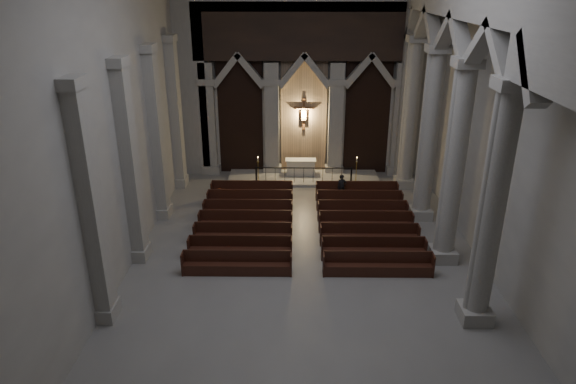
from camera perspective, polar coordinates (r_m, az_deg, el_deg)
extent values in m
plane|color=gray|center=(19.80, 2.16, -9.56)|extent=(24.00, 24.00, 0.00)
cube|color=#A8A59D|center=(29.14, 1.81, 13.56)|extent=(14.00, 0.10, 12.00)
cube|color=#A8A59D|center=(18.55, -19.89, 7.11)|extent=(0.10, 24.00, 12.00)
cube|color=#A8A59D|center=(18.93, 24.30, 6.75)|extent=(0.10, 24.00, 12.00)
cube|color=#A8A59D|center=(29.62, -8.84, 7.92)|extent=(0.80, 0.50, 6.40)
cube|color=#A8A59D|center=(30.48, -8.52, 2.55)|extent=(1.05, 0.70, 0.50)
cube|color=#A8A59D|center=(29.16, -9.10, 12.01)|extent=(1.00, 0.65, 0.35)
cube|color=#A8A59D|center=(29.24, -1.80, 7.99)|extent=(0.80, 0.50, 6.40)
cube|color=#A8A59D|center=(30.11, -1.73, 2.54)|extent=(1.05, 0.70, 0.50)
cube|color=#A8A59D|center=(28.78, -1.85, 12.14)|extent=(1.00, 0.65, 0.35)
cube|color=#A8A59D|center=(29.30, 5.32, 7.93)|extent=(0.80, 0.50, 6.40)
cube|color=#A8A59D|center=(30.17, 5.12, 2.50)|extent=(1.05, 0.70, 0.50)
cube|color=#A8A59D|center=(28.85, 5.47, 12.07)|extent=(1.00, 0.65, 0.35)
cube|color=#A8A59D|center=(29.80, 12.30, 7.76)|extent=(0.80, 0.50, 6.40)
cube|color=#A8A59D|center=(30.66, 11.85, 2.43)|extent=(1.05, 0.70, 0.50)
cube|color=#A8A59D|center=(29.35, 12.64, 11.82)|extent=(1.00, 0.65, 0.35)
cube|color=black|center=(29.64, -5.30, 8.70)|extent=(2.60, 0.15, 7.00)
cube|color=#9A7E63|center=(29.48, 1.76, 8.71)|extent=(2.60, 0.15, 7.00)
cube|color=black|center=(29.76, 8.78, 8.59)|extent=(2.60, 0.15, 7.00)
cube|color=black|center=(28.40, 1.88, 17.40)|extent=(12.00, 0.50, 3.00)
cube|color=#A8A59D|center=(29.47, -10.55, 10.34)|extent=(1.60, 0.50, 9.00)
cube|color=#A8A59D|center=(29.68, 14.04, 10.14)|extent=(1.60, 0.50, 9.00)
plane|color=#FFE272|center=(29.45, 1.76, 8.70)|extent=(1.50, 0.00, 1.50)
cube|color=#57331E|center=(29.37, 1.76, 8.65)|extent=(0.13, 0.08, 1.80)
cube|color=#57331E|center=(29.29, 1.77, 9.32)|extent=(1.10, 0.08, 0.13)
cube|color=#A48060|center=(29.32, 1.76, 8.53)|extent=(0.26, 0.10, 0.60)
sphere|color=#A48060|center=(29.23, 1.77, 9.29)|extent=(0.17, 0.17, 0.17)
cylinder|color=#A48060|center=(29.23, 1.25, 9.24)|extent=(0.45, 0.08, 0.08)
cylinder|color=#A48060|center=(29.24, 2.29, 9.23)|extent=(0.45, 0.08, 0.08)
cube|color=#A8A59D|center=(28.84, 12.75, 1.07)|extent=(1.00, 1.00, 0.50)
cylinder|color=#A8A59D|center=(27.74, 13.40, 8.30)|extent=(0.70, 0.70, 7.50)
cube|color=#A8A59D|center=(27.10, 14.15, 16.21)|extent=(0.95, 0.95, 0.35)
cube|color=#A8A59D|center=(25.25, 14.48, -2.24)|extent=(1.00, 1.00, 0.50)
cylinder|color=#A8A59D|center=(23.98, 15.34, 5.94)|extent=(0.70, 0.70, 7.50)
cube|color=#A8A59D|center=(23.24, 16.33, 15.06)|extent=(0.95, 0.95, 0.35)
cube|color=#A8A59D|center=(21.80, 16.79, -6.62)|extent=(1.00, 1.00, 0.50)
cylinder|color=#A8A59D|center=(20.31, 17.96, 2.70)|extent=(0.70, 0.70, 7.50)
cube|color=#A8A59D|center=(19.43, 19.33, 13.43)|extent=(0.95, 0.95, 0.35)
cube|color=#A8A59D|center=(18.57, 20.01, -12.55)|extent=(1.00, 1.00, 0.50)
cylinder|color=#A8A59D|center=(16.80, 21.68, -1.94)|extent=(0.70, 0.70, 7.50)
cube|color=#A8A59D|center=(15.73, 23.69, 10.96)|extent=(0.95, 0.95, 0.35)
cube|color=#A8A59D|center=(29.42, 12.75, 10.34)|extent=(0.55, 1.20, 9.20)
cube|color=#A8A59D|center=(28.89, -11.76, 1.19)|extent=(0.60, 1.00, 0.50)
cube|color=#A8A59D|center=(27.79, -12.37, 8.41)|extent=(0.50, 0.80, 7.50)
cube|color=#A8A59D|center=(27.15, -13.06, 16.31)|extent=(0.60, 1.00, 0.35)
cube|color=#A8A59D|center=(25.30, -13.58, -2.10)|extent=(0.60, 1.00, 0.50)
cube|color=#A8A59D|center=(24.04, -14.39, 6.07)|extent=(0.50, 0.80, 7.50)
cube|color=#A8A59D|center=(23.30, -15.32, 15.18)|extent=(0.60, 1.00, 0.35)
cube|color=#A8A59D|center=(21.86, -16.01, -6.43)|extent=(0.60, 1.00, 0.50)
cube|color=#A8A59D|center=(20.38, -17.12, 2.86)|extent=(0.50, 0.80, 7.50)
cube|color=#A8A59D|center=(19.50, -18.43, 13.57)|extent=(0.60, 1.00, 0.35)
cube|color=#A8A59D|center=(18.65, -19.38, -12.31)|extent=(0.60, 1.00, 0.50)
cube|color=#A8A59D|center=(16.88, -20.99, -1.72)|extent=(0.50, 0.80, 7.50)
cube|color=#A8A59D|center=(15.81, -22.93, 11.13)|extent=(0.60, 1.00, 0.35)
cube|color=#A8A59D|center=(29.30, 1.72, 1.61)|extent=(8.50, 2.60, 0.15)
cube|color=beige|center=(29.49, 1.42, 2.78)|extent=(1.61, 0.63, 0.85)
cube|color=white|center=(29.35, 1.43, 3.60)|extent=(1.74, 0.70, 0.04)
cube|color=black|center=(28.12, 1.77, 2.69)|extent=(5.23, 0.05, 0.05)
cube|color=black|center=(28.36, -3.54, 1.82)|extent=(0.09, 0.09, 1.05)
cube|color=black|center=(28.45, 7.03, 1.76)|extent=(0.09, 0.09, 1.05)
cylinder|color=black|center=(28.33, -2.49, 1.75)|extent=(0.02, 0.02, 0.96)
cylinder|color=black|center=(28.31, -1.43, 1.75)|extent=(0.02, 0.02, 0.96)
cylinder|color=black|center=(28.29, -0.37, 1.74)|extent=(0.02, 0.02, 0.96)
cylinder|color=black|center=(28.29, 0.69, 1.74)|extent=(0.02, 0.02, 0.96)
cylinder|color=black|center=(28.29, 1.75, 1.73)|extent=(0.02, 0.02, 0.96)
cylinder|color=black|center=(28.31, 2.81, 1.73)|extent=(0.02, 0.02, 0.96)
cylinder|color=black|center=(28.33, 3.87, 1.72)|extent=(0.02, 0.02, 0.96)
cylinder|color=black|center=(28.37, 4.93, 1.71)|extent=(0.02, 0.02, 0.96)
cylinder|color=black|center=(28.41, 5.98, 1.71)|extent=(0.02, 0.02, 0.96)
cylinder|color=gold|center=(28.62, -3.31, 0.95)|extent=(0.27, 0.27, 0.06)
cylinder|color=gold|center=(28.39, -3.33, 2.17)|extent=(0.04, 0.04, 1.29)
cylinder|color=gold|center=(28.17, -3.36, 3.40)|extent=(0.13, 0.13, 0.02)
cylinder|color=beige|center=(28.13, -3.37, 3.63)|extent=(0.05, 0.05, 0.22)
sphere|color=#F6B956|center=(28.09, -3.38, 3.89)|extent=(0.05, 0.05, 0.05)
cylinder|color=gold|center=(28.72, 7.51, 0.87)|extent=(0.27, 0.27, 0.06)
cylinder|color=gold|center=(28.49, 7.58, 2.10)|extent=(0.04, 0.04, 1.31)
cylinder|color=gold|center=(28.27, 7.65, 3.35)|extent=(0.14, 0.14, 0.02)
cylinder|color=beige|center=(28.23, 7.66, 3.58)|extent=(0.05, 0.05, 0.23)
sphere|color=#F6B956|center=(28.19, 7.67, 3.84)|extent=(0.05, 0.05, 0.05)
cube|color=black|center=(26.62, -4.01, -0.31)|extent=(4.16, 0.40, 0.45)
cube|color=black|center=(26.61, -4.00, 0.78)|extent=(4.16, 0.07, 0.49)
cube|color=black|center=(26.78, -8.46, 0.16)|extent=(0.06, 0.45, 0.89)
cube|color=black|center=(26.44, 0.47, 0.11)|extent=(0.06, 0.45, 0.89)
cube|color=black|center=(26.72, 7.61, -0.37)|extent=(4.16, 0.40, 0.45)
cube|color=black|center=(26.72, 7.62, 0.72)|extent=(4.16, 0.07, 0.49)
cube|color=black|center=(26.47, 3.16, 0.10)|extent=(0.06, 0.45, 0.89)
cube|color=black|center=(26.97, 12.02, 0.05)|extent=(0.06, 0.45, 0.89)
cube|color=black|center=(25.49, -4.23, -1.38)|extent=(4.16, 0.40, 0.45)
cube|color=black|center=(25.48, -4.22, -0.24)|extent=(4.16, 0.07, 0.49)
cube|color=black|center=(25.66, -8.87, -0.88)|extent=(0.06, 0.45, 0.89)
cube|color=black|center=(25.31, 0.46, -0.94)|extent=(0.06, 0.45, 0.89)
cube|color=black|center=(25.60, 7.91, -1.43)|extent=(4.16, 0.40, 0.45)
cube|color=black|center=(25.58, 7.92, -0.30)|extent=(4.16, 0.07, 0.49)
cube|color=black|center=(25.33, 3.27, -0.96)|extent=(0.06, 0.45, 0.89)
cube|color=black|center=(25.85, 12.51, -0.99)|extent=(0.06, 0.45, 0.89)
cube|color=black|center=(24.37, -4.46, -2.55)|extent=(4.16, 0.40, 0.45)
cube|color=black|center=(24.35, -4.46, -1.36)|extent=(4.16, 0.07, 0.49)
cube|color=black|center=(24.55, -9.32, -2.02)|extent=(0.06, 0.45, 0.89)
cube|color=black|center=(24.18, 0.44, -2.10)|extent=(0.06, 0.45, 0.89)
cube|color=black|center=(24.48, 8.24, -2.60)|extent=(4.16, 0.40, 0.45)
cube|color=black|center=(24.46, 8.25, -1.41)|extent=(4.16, 0.07, 0.49)
cube|color=black|center=(24.20, 3.38, -2.11)|extent=(0.06, 0.45, 0.89)
cube|color=black|center=(24.75, 13.05, -2.12)|extent=(0.06, 0.45, 0.89)
cube|color=black|center=(23.26, -4.72, -3.83)|extent=(4.16, 0.40, 0.45)
cube|color=black|center=(23.23, -4.72, -2.58)|extent=(4.16, 0.07, 0.49)
cube|color=black|center=(23.45, -9.81, -3.26)|extent=(0.06, 0.45, 0.89)
cube|color=black|center=(23.06, 0.42, -3.37)|extent=(0.06, 0.45, 0.89)
cube|color=black|center=(23.38, 8.60, -3.87)|extent=(4.16, 0.40, 0.45)
cube|color=black|center=(23.35, 8.61, -2.63)|extent=(4.16, 0.07, 0.49)
cube|color=black|center=(23.09, 3.51, -3.38)|extent=(0.06, 0.45, 0.89)
cube|color=black|center=(23.66, 13.63, -3.35)|extent=(0.06, 0.45, 0.89)
cube|color=black|center=(22.17, -5.01, -5.23)|extent=(4.16, 0.40, 0.45)
cube|color=black|center=(22.12, -5.00, -3.93)|extent=(4.16, 0.07, 0.49)
cube|color=black|center=(22.37, -10.35, -4.63)|extent=(0.06, 0.45, 0.89)
cube|color=black|center=(21.96, 0.40, -4.77)|extent=(0.06, 0.45, 0.89)
cube|color=black|center=(22.29, 9.00, -5.27)|extent=(4.16, 0.40, 0.45)
cube|color=black|center=(22.25, 9.01, -3.98)|extent=(4.16, 0.07, 0.49)
cube|color=black|center=(21.99, 3.65, -4.78)|extent=(0.06, 0.45, 0.89)
cube|color=black|center=(22.59, 14.28, -4.71)|extent=(0.06, 0.45, 0.89)
cube|color=black|center=(21.09, -5.32, -6.78)|extent=(4.16, 0.40, 0.45)
cube|color=black|center=(21.03, -5.32, -5.41)|extent=(4.16, 0.07, 0.49)
cube|color=black|center=(21.30, -10.95, -6.13)|extent=(0.06, 0.45, 0.89)
cube|color=black|center=(20.87, 0.38, -6.32)|extent=(0.06, 0.45, 0.89)
cube|color=black|center=(21.22, 9.44, -6.82)|extent=(4.16, 0.40, 0.45)
cube|color=black|center=(21.16, 9.45, -5.46)|extent=(4.16, 0.07, 0.49)
cube|color=black|center=(20.90, 3.80, -6.32)|extent=(0.06, 0.45, 0.89)
cube|color=black|center=(21.53, 14.99, -6.19)|extent=(0.06, 0.45, 0.89)
cube|color=black|center=(20.03, -5.68, -8.50)|extent=(4.16, 0.40, 0.45)
cube|color=black|center=(19.96, -5.67, -7.06)|extent=(4.16, 0.07, 0.49)
cube|color=black|center=(20.25, -11.61, -7.79)|extent=(0.06, 0.45, 0.89)
cube|color=black|center=(19.80, 0.35, -8.03)|extent=(0.06, 0.45, 0.89)
cube|color=black|center=(20.17, 9.93, -8.52)|extent=(4.16, 0.40, 0.45)
cube|color=black|center=(20.10, 9.94, -7.09)|extent=(4.16, 0.07, 0.49)
cube|color=black|center=(19.83, 3.98, -8.03)|extent=(0.06, 0.45, 0.89)
cube|color=black|center=(20.49, 15.77, -7.83)|extent=(0.06, 0.45, 0.89)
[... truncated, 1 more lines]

